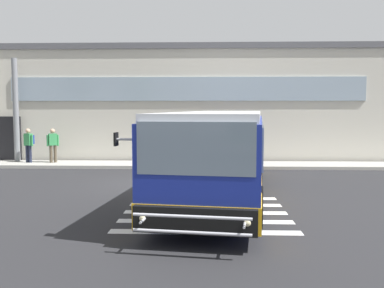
{
  "coord_description": "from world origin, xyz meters",
  "views": [
    {
      "loc": [
        2.02,
        -15.27,
        2.8
      ],
      "look_at": [
        1.5,
        0.04,
        1.5
      ],
      "focal_mm": 39.0,
      "sensor_mm": 36.0,
      "label": 1
    }
  ],
  "objects": [
    {
      "name": "bus_main_foreground",
      "position": [
        2.49,
        -1.98,
        1.33
      ],
      "size": [
        4.34,
        11.36,
        2.7
      ],
      "color": "navy",
      "rests_on": "ground"
    },
    {
      "name": "entry_support_column",
      "position": [
        -7.55,
        5.4,
        2.73
      ],
      "size": [
        0.28,
        0.28,
        5.16
      ],
      "primitive_type": "cylinder",
      "color": "slate",
      "rests_on": "boarding_curb"
    },
    {
      "name": "passenger_near_column",
      "position": [
        -6.73,
        4.93,
        1.11
      ],
      "size": [
        0.55,
        0.47,
        1.68
      ],
      "color": "#1E2338",
      "rests_on": "boarding_curb"
    },
    {
      "name": "ground_plane",
      "position": [
        0.0,
        0.0,
        -0.01
      ],
      "size": [
        80.0,
        90.0,
        0.02
      ],
      "primitive_type": "cube",
      "color": "#232326",
      "rests_on": "ground"
    },
    {
      "name": "bay_paint_stripes",
      "position": [
        2.0,
        -4.2,
        0.0
      ],
      "size": [
        4.4,
        3.96,
        0.01
      ],
      "color": "silver",
      "rests_on": "ground"
    },
    {
      "name": "passenger_by_doorway",
      "position": [
        -5.53,
        4.92,
        1.08
      ],
      "size": [
        0.51,
        0.39,
        1.68
      ],
      "color": "#4C4233",
      "rests_on": "boarding_curb"
    },
    {
      "name": "terminal_building",
      "position": [
        -0.69,
        11.66,
        3.05
      ],
      "size": [
        25.77,
        13.8,
        6.12
      ],
      "color": "beige",
      "rests_on": "ground"
    },
    {
      "name": "boarding_curb",
      "position": [
        0.0,
        4.8,
        0.07
      ],
      "size": [
        27.97,
        2.0,
        0.15
      ],
      "primitive_type": "cube",
      "color": "#9E9B93",
      "rests_on": "ground"
    }
  ]
}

